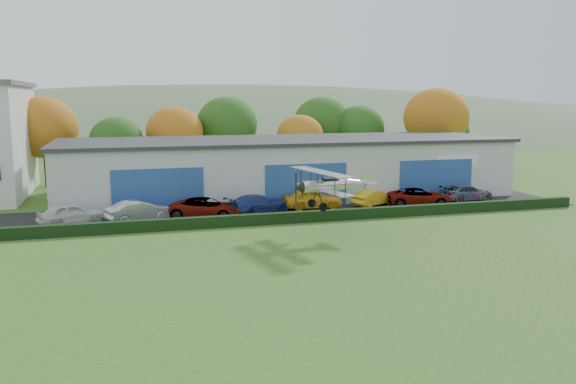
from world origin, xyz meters
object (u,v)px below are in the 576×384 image
object	(u,v)px
car_5	(374,198)
car_7	(467,193)
car_3	(257,204)
hangar	(287,167)
car_1	(139,211)
car_4	(312,199)
car_6	(419,197)
biplane	(331,184)
car_0	(71,214)
car_2	(206,208)

from	to	relation	value
car_5	car_7	xyz separation A→B (m)	(8.89, 0.02, 0.01)
car_3	hangar	bearing A→B (deg)	-54.83
car_1	car_7	size ratio (longest dim) A/B	1.01
car_4	car_6	size ratio (longest dim) A/B	0.92
car_3	car_5	size ratio (longest dim) A/B	1.28
car_5	hangar	bearing A→B (deg)	13.50
car_3	biplane	size ratio (longest dim) A/B	0.79
car_0	car_2	world-z (taller)	car_0
car_4	biplane	size ratio (longest dim) A/B	0.73
car_0	car_1	size ratio (longest dim) A/B	0.97
hangar	biplane	xyz separation A→B (m)	(-1.56, -16.21, 0.77)
hangar	car_7	world-z (taller)	hangar
car_5	car_6	size ratio (longest dim) A/B	0.78
car_1	car_5	bearing A→B (deg)	-106.33
car_4	car_3	bearing A→B (deg)	105.14
car_2	car_7	xyz separation A→B (m)	(23.11, 1.36, -0.08)
car_5	biplane	bearing A→B (deg)	117.54
car_6	car_1	bearing A→B (deg)	104.79
car_0	car_2	distance (m)	9.58
car_1	car_4	size ratio (longest dim) A/B	0.99
hangar	biplane	world-z (taller)	hangar
car_2	car_7	distance (m)	23.15
car_0	hangar	bearing A→B (deg)	-85.99
car_2	car_5	size ratio (longest dim) A/B	1.34
car_6	car_7	size ratio (longest dim) A/B	1.12
car_1	car_5	xyz separation A→B (m)	(19.10, 1.37, -0.11)
car_1	car_7	xyz separation A→B (m)	(27.99, 1.39, -0.10)
car_3	biplane	world-z (taller)	biplane
car_0	car_1	distance (m)	4.72
hangar	car_0	size ratio (longest dim) A/B	8.80
car_4	car_7	distance (m)	14.30
car_3	car_5	bearing A→B (deg)	-109.99
car_4	car_7	bearing A→B (deg)	-85.73
car_3	car_4	world-z (taller)	car_4
car_3	car_7	xyz separation A→B (m)	(19.09, 0.91, -0.08)
car_2	car_3	size ratio (longest dim) A/B	1.05
car_2	car_4	world-z (taller)	car_4
biplane	hangar	bearing A→B (deg)	74.05
hangar	car_4	size ratio (longest dim) A/B	8.41
car_5	car_7	world-z (taller)	car_7
hangar	car_7	distance (m)	16.25
car_4	biplane	world-z (taller)	biplane
car_7	biplane	world-z (taller)	biplane
car_3	car_5	xyz separation A→B (m)	(10.19, 0.89, -0.09)
car_2	car_5	xyz separation A→B (m)	(14.22, 1.34, -0.09)
car_0	biplane	world-z (taller)	biplane
car_1	car_5	world-z (taller)	car_1
hangar	car_0	world-z (taller)	hangar
car_1	car_2	bearing A→B (deg)	-110.13
car_0	car_7	world-z (taller)	car_0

